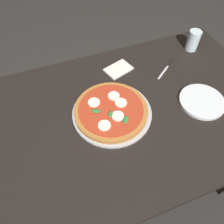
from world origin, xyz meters
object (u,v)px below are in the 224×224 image
(dining_table, at_px, (127,124))
(plate_white, at_px, (202,101))
(napkin, at_px, (118,69))
(pizza, at_px, (111,110))
(knife, at_px, (168,66))
(serving_tray, at_px, (112,113))
(glass_cup, at_px, (193,40))

(dining_table, bearing_deg, plate_white, -12.69)
(plate_white, relative_size, napkin, 1.55)
(dining_table, relative_size, pizza, 4.28)
(dining_table, xyz_separation_m, knife, (0.30, 0.19, 0.11))
(pizza, height_order, knife, pizza)
(pizza, bearing_deg, serving_tray, -18.91)
(plate_white, xyz_separation_m, knife, (-0.02, 0.26, -0.00))
(serving_tray, distance_m, plate_white, 0.41)
(serving_tray, height_order, napkin, serving_tray)
(plate_white, height_order, glass_cup, glass_cup)
(serving_tray, xyz_separation_m, knife, (0.37, 0.18, -0.00))
(pizza, distance_m, knife, 0.42)
(napkin, bearing_deg, serving_tray, -117.57)
(pizza, height_order, napkin, pizza)
(serving_tray, height_order, glass_cup, glass_cup)
(napkin, height_order, knife, napkin)
(knife, bearing_deg, napkin, 164.79)
(plate_white, height_order, knife, plate_white)
(serving_tray, distance_m, pizza, 0.02)
(napkin, distance_m, glass_cup, 0.44)
(dining_table, height_order, pizza, pizza)
(knife, bearing_deg, serving_tray, -154.65)
(serving_tray, xyz_separation_m, pizza, (-0.00, 0.00, 0.02))
(dining_table, height_order, plate_white, plate_white)
(serving_tray, relative_size, plate_white, 1.68)
(pizza, relative_size, knife, 2.13)
(knife, xyz_separation_m, glass_cup, (0.19, 0.08, 0.05))
(serving_tray, bearing_deg, napkin, 62.43)
(dining_table, height_order, napkin, napkin)
(dining_table, relative_size, knife, 9.11)
(napkin, bearing_deg, glass_cup, 2.12)
(plate_white, bearing_deg, dining_table, 167.31)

